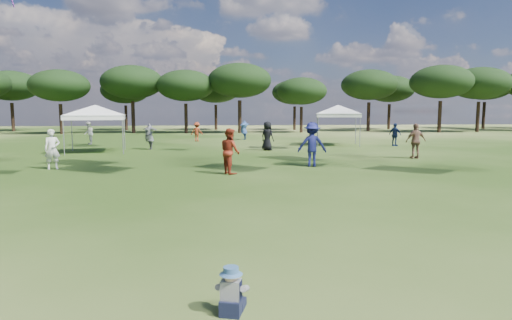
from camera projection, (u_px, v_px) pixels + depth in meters
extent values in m
cylinder|color=black|center=(61.00, 119.00, 44.75)|extent=(0.36, 0.36, 3.14)
ellipsoid|color=black|center=(59.00, 86.00, 44.36)|extent=(6.11, 6.11, 3.29)
cylinder|color=black|center=(133.00, 117.00, 47.03)|extent=(0.40, 0.40, 3.46)
ellipsoid|color=black|center=(132.00, 82.00, 46.60)|extent=(6.73, 6.73, 3.63)
cylinder|color=black|center=(186.00, 118.00, 46.53)|extent=(0.37, 0.37, 3.21)
ellipsoid|color=black|center=(185.00, 86.00, 46.13)|extent=(6.24, 6.24, 3.36)
cylinder|color=black|center=(240.00, 117.00, 46.72)|extent=(0.41, 0.41, 3.56)
ellipsoid|color=black|center=(240.00, 81.00, 46.27)|extent=(6.91, 6.91, 3.73)
cylinder|color=black|center=(301.00, 120.00, 47.87)|extent=(0.33, 0.33, 2.88)
ellipsoid|color=black|center=(302.00, 91.00, 47.51)|extent=(5.60, 5.60, 3.02)
cylinder|color=black|center=(368.00, 117.00, 51.25)|extent=(0.39, 0.39, 3.44)
ellipsoid|color=black|center=(369.00, 85.00, 50.82)|extent=(6.69, 6.69, 3.60)
cylinder|color=black|center=(440.00, 117.00, 48.14)|extent=(0.40, 0.40, 3.53)
ellipsoid|color=black|center=(441.00, 82.00, 47.70)|extent=(6.86, 6.86, 3.70)
cylinder|color=black|center=(478.00, 117.00, 49.10)|extent=(0.40, 0.40, 3.47)
ellipsoid|color=black|center=(480.00, 83.00, 48.66)|extent=(6.74, 6.74, 3.63)
cylinder|color=black|center=(13.00, 117.00, 51.03)|extent=(0.39, 0.39, 3.37)
ellipsoid|color=black|center=(11.00, 86.00, 50.61)|extent=(6.54, 6.54, 3.53)
cylinder|color=black|center=(126.00, 118.00, 54.21)|extent=(0.36, 0.36, 3.11)
ellipsoid|color=black|center=(125.00, 90.00, 53.83)|extent=(6.05, 6.05, 3.26)
cylinder|color=black|center=(216.00, 117.00, 54.70)|extent=(0.37, 0.37, 3.20)
ellipsoid|color=black|center=(216.00, 90.00, 54.31)|extent=(6.21, 6.21, 3.35)
cylinder|color=black|center=(294.00, 118.00, 54.68)|extent=(0.34, 0.34, 2.99)
ellipsoid|color=black|center=(295.00, 92.00, 54.30)|extent=(5.81, 5.81, 3.13)
cylinder|color=black|center=(389.00, 117.00, 56.49)|extent=(0.38, 0.38, 3.31)
ellipsoid|color=black|center=(390.00, 89.00, 56.08)|extent=(6.43, 6.43, 3.47)
cylinder|color=black|center=(484.00, 115.00, 58.38)|extent=(0.42, 0.42, 3.64)
ellipsoid|color=black|center=(485.00, 86.00, 57.93)|extent=(7.06, 7.06, 3.81)
cylinder|color=gray|center=(64.00, 136.00, 22.95)|extent=(0.06, 0.06, 2.07)
cylinder|color=gray|center=(123.00, 136.00, 23.76)|extent=(0.06, 0.06, 2.07)
cylinder|color=gray|center=(72.00, 134.00, 25.87)|extent=(0.06, 0.06, 2.07)
cylinder|color=gray|center=(124.00, 133.00, 26.67)|extent=(0.06, 0.06, 2.07)
cube|color=white|center=(96.00, 118.00, 24.70)|extent=(3.66, 3.66, 0.25)
pyramid|color=white|center=(95.00, 105.00, 24.62)|extent=(6.44, 6.44, 0.60)
cylinder|color=gray|center=(318.00, 131.00, 28.82)|extent=(0.06, 0.06, 2.15)
cylinder|color=gray|center=(360.00, 131.00, 28.48)|extent=(0.06, 0.06, 2.15)
cylinder|color=gray|center=(317.00, 129.00, 31.56)|extent=(0.06, 0.06, 2.15)
cylinder|color=gray|center=(356.00, 129.00, 31.21)|extent=(0.06, 0.06, 2.15)
cube|color=white|center=(338.00, 115.00, 29.90)|extent=(3.55, 3.55, 0.25)
pyramid|color=white|center=(338.00, 105.00, 29.82)|extent=(5.81, 5.81, 0.60)
cube|color=black|center=(231.00, 307.00, 5.03)|extent=(0.30, 0.30, 0.19)
cube|color=black|center=(228.00, 303.00, 5.22)|extent=(0.15, 0.24, 0.10)
cube|color=black|center=(241.00, 304.00, 5.19)|extent=(0.15, 0.24, 0.10)
cube|color=white|center=(231.00, 290.00, 5.01)|extent=(0.27, 0.23, 0.24)
cylinder|color=white|center=(220.00, 287.00, 5.10)|extent=(0.14, 0.25, 0.15)
cylinder|color=white|center=(245.00, 289.00, 5.04)|extent=(0.14, 0.25, 0.15)
sphere|color=#E0B293|center=(231.00, 276.00, 4.99)|extent=(0.17, 0.17, 0.17)
cone|color=teal|center=(231.00, 273.00, 4.98)|extent=(0.28, 0.28, 0.03)
cylinder|color=teal|center=(231.00, 270.00, 4.98)|extent=(0.18, 0.18, 0.07)
imported|color=silver|center=(52.00, 149.00, 17.59)|extent=(0.71, 0.61, 1.65)
imported|color=navy|center=(312.00, 145.00, 18.44)|extent=(1.35, 0.94, 1.91)
imported|color=maroon|center=(197.00, 132.00, 33.92)|extent=(1.13, 0.88, 1.54)
imported|color=brown|center=(416.00, 141.00, 21.51)|extent=(1.05, 0.46, 1.77)
imported|color=#15244C|center=(395.00, 135.00, 29.32)|extent=(0.82, 0.99, 1.58)
imported|color=maroon|center=(230.00, 151.00, 16.24)|extent=(0.93, 1.04, 1.75)
imported|color=beige|center=(89.00, 133.00, 30.66)|extent=(0.79, 0.92, 1.63)
imported|color=#535358|center=(149.00, 137.00, 26.67)|extent=(1.45, 2.00, 1.62)
imported|color=black|center=(267.00, 136.00, 26.04)|extent=(1.01, 1.00, 1.76)
imported|color=navy|center=(244.00, 130.00, 35.88)|extent=(1.35, 2.04, 1.62)
imported|color=#333238|center=(311.00, 133.00, 31.84)|extent=(0.48, 0.64, 1.61)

